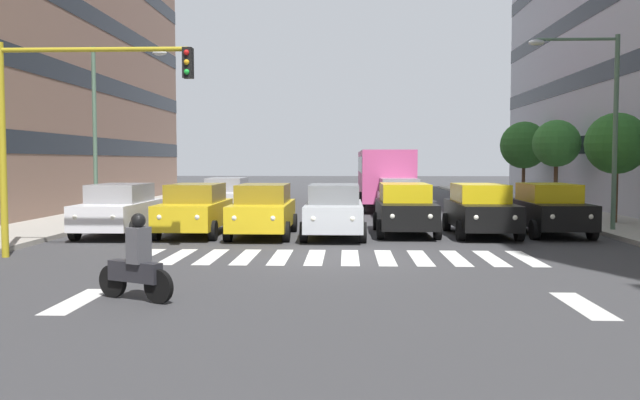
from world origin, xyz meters
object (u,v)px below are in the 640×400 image
Objects in this scene: street_tree_3 at (524,145)px; car_4 at (263,210)px; street_lamp_right at (107,114)px; car_row2_1 at (399,198)px; bus_behind_traffic at (383,173)px; car_1 at (480,209)px; traffic_light_gantry at (58,111)px; car_6 at (119,209)px; motorcycle_with_rider at (136,265)px; car_0 at (549,209)px; street_tree_1 at (616,144)px; car_5 at (195,209)px; car_3 at (334,210)px; car_row2_0 at (227,196)px; street_tree_2 at (556,144)px; car_2 at (405,208)px; street_lamp_left at (600,109)px.

car_4 is at bearing 53.15° from street_tree_3.
car_row2_1 is at bearing -163.82° from street_lamp_right.
bus_behind_traffic is at bearing -108.90° from car_4.
traffic_light_gantry reaches higher than car_1.
motorcycle_with_rider is (-3.82, 10.13, -0.24)m from car_6.
street_tree_1 is (-3.37, -3.00, 2.25)m from car_0.
car_1 is 0.96× the size of street_tree_3.
car_3 is at bearing 175.59° from car_5.
street_tree_3 is at bearing -109.16° from car_1.
car_row2_0 is at bearing -5.78° from car_row2_1.
car_5 is (9.51, 0.25, 0.00)m from car_1.
car_6 is at bearing 3.65° from car_5.
car_4 is at bearing 108.35° from car_row2_0.
car_0 is 16.79m from street_lamp_right.
car_0 and car_6 have the same top height.
street_lamp_right is at bearing 34.61° from street_tree_3.
car_1 is at bearing 61.69° from street_tree_2.
car_4 is at bearing -132.78° from traffic_light_gantry.
street_tree_2 reaches higher than car_row2_0.
car_row2_0 is 16.25m from street_tree_2.
car_4 reaches higher than motorcycle_with_rider.
car_2 is 0.67× the size of street_lamp_left.
car_1 is 0.66× the size of street_lamp_right.
car_row2_0 is (5.02, -8.20, 0.00)m from car_3.
car_6 is 8.28m from car_row2_0.
car_2 and car_4 have the same top height.
car_2 is at bearing 135.51° from car_row2_0.
car_0 is 3.80m from street_lamp_left.
motorcycle_with_rider is at bearing 111.74° from street_lamp_right.
street_tree_1 is (-8.23, -3.09, 2.25)m from car_2.
street_lamp_left is 3.27m from street_tree_1.
traffic_light_gantry is at bearing 47.22° from car_4.
car_2 is at bearing -117.80° from motorcycle_with_rider.
car_4 is at bearing 55.20° from car_row2_1.
car_6 is at bearing 44.18° from street_tree_3.
car_6 is (9.54, 0.73, 0.00)m from car_2.
car_1 is at bearing 10.84° from street_lamp_left.
bus_behind_traffic is 14.36m from street_lamp_left.
car_0 is 0.96× the size of street_tree_3.
car_2 is 0.96× the size of street_tree_3.
car_2 is 1.00× the size of car_row2_1.
car_6 is at bearing 74.99° from car_row2_0.
car_1 is at bearing -176.17° from car_4.
car_row2_1 is 12.59m from street_lamp_right.
street_lamp_right reaches higher than car_6.
street_lamp_left reaches higher than car_row2_0.
car_4 is 17.47m from street_tree_2.
car_5 is at bearing 92.68° from car_row2_0.
street_lamp_left is at bearing -175.87° from car_2.
motorcycle_with_rider is (6.06, 17.34, -0.24)m from car_row2_1.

